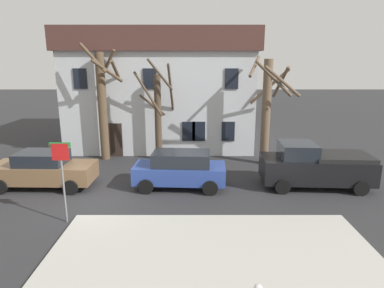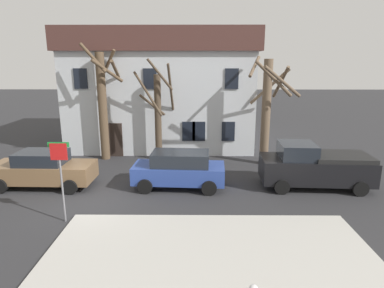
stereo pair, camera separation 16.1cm
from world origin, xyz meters
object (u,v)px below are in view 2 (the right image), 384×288
object	(u,v)px
tree_bare_mid	(158,113)
street_sign_pole	(60,167)
tree_bare_far	(267,106)
building_main	(164,87)
car_blue_wagon	(179,169)
tree_bare_near	(103,102)
pickup_truck_black	(314,166)
car_brown_sedan	(43,169)

from	to	relation	value
tree_bare_mid	street_sign_pole	size ratio (longest dim) A/B	1.97
street_sign_pole	tree_bare_far	bearing A→B (deg)	39.29
building_main	car_blue_wagon	bearing A→B (deg)	-80.87
tree_bare_mid	street_sign_pole	bearing A→B (deg)	-108.28
tree_bare_far	car_blue_wagon	bearing A→B (deg)	-141.62
tree_bare_far	tree_bare_near	bearing A→B (deg)	174.18
tree_bare_near	street_sign_pole	world-z (taller)	tree_bare_near
building_main	street_sign_pole	distance (m)	13.56
tree_bare_mid	car_blue_wagon	bearing A→B (deg)	-72.51
tree_bare_far	building_main	bearing A→B (deg)	136.86
car_blue_wagon	street_sign_pole	distance (m)	5.49
tree_bare_far	pickup_truck_black	bearing A→B (deg)	-67.06
tree_bare_near	tree_bare_mid	world-z (taller)	tree_bare_near
building_main	car_brown_sedan	bearing A→B (deg)	-116.70
tree_bare_far	street_sign_pole	world-z (taller)	tree_bare_far
tree_bare_far	pickup_truck_black	distance (m)	4.60
pickup_truck_black	tree_bare_near	bearing A→B (deg)	157.23
tree_bare_mid	car_brown_sedan	bearing A→B (deg)	-138.06
tree_bare_far	car_brown_sedan	size ratio (longest dim) A/B	1.29
building_main	pickup_truck_black	xyz separation A→B (m)	(7.89, -9.60, -2.95)
car_blue_wagon	building_main	bearing A→B (deg)	99.13
street_sign_pole	car_brown_sedan	bearing A→B (deg)	123.54
car_brown_sedan	car_blue_wagon	xyz separation A→B (m)	(6.42, -0.07, 0.04)
building_main	car_brown_sedan	world-z (taller)	building_main
tree_bare_mid	car_blue_wagon	size ratio (longest dim) A/B	1.38
tree_bare_far	street_sign_pole	distance (m)	11.51
tree_bare_near	car_brown_sedan	size ratio (longest dim) A/B	1.44
building_main	street_sign_pole	world-z (taller)	building_main
tree_bare_mid	tree_bare_far	bearing A→B (deg)	-7.01
car_brown_sedan	street_sign_pole	bearing A→B (deg)	-56.46
car_brown_sedan	pickup_truck_black	xyz separation A→B (m)	(12.75, 0.06, 0.16)
tree_bare_near	car_blue_wagon	xyz separation A→B (m)	(4.68, -4.75, -2.59)
tree_bare_far	car_brown_sedan	xyz separation A→B (m)	(-11.20, -3.72, -2.48)
tree_bare_mid	car_blue_wagon	xyz separation A→B (m)	(1.43, -4.55, -1.97)
tree_bare_near	building_main	bearing A→B (deg)	57.94
tree_bare_near	pickup_truck_black	size ratio (longest dim) A/B	1.33
building_main	street_sign_pole	xyz separation A→B (m)	(-2.52, -13.19, -1.86)
tree_bare_near	car_blue_wagon	distance (m)	7.15
tree_bare_near	tree_bare_far	size ratio (longest dim) A/B	1.11
tree_bare_far	car_brown_sedan	world-z (taller)	tree_bare_far
building_main	car_brown_sedan	distance (m)	11.25
tree_bare_mid	tree_bare_far	world-z (taller)	tree_bare_far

